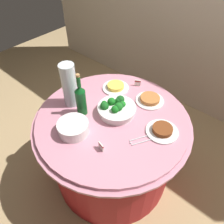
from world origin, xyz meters
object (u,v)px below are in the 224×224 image
(label_placard_mid, at_px, (101,146))
(food_plate_stir_fry, at_px, (162,130))
(food_plate_peanuts, at_px, (150,100))
(broccoli_bowl, at_px, (116,108))
(label_placard_front, at_px, (138,83))
(plate_stack, at_px, (73,128))
(decorative_fruit_vase, at_px, (70,88))
(food_plate_fried_egg, at_px, (116,87))
(wine_bottle, at_px, (81,99))
(serving_tongs, at_px, (141,140))

(label_placard_mid, bearing_deg, food_plate_stir_fry, 60.39)
(food_plate_peanuts, bearing_deg, broccoli_bowl, -112.85)
(label_placard_mid, bearing_deg, label_placard_front, 107.73)
(plate_stack, bearing_deg, food_plate_stir_fry, 40.60)
(food_plate_peanuts, bearing_deg, decorative_fruit_vase, -137.05)
(food_plate_stir_fry, xyz_separation_m, label_placard_front, (-0.43, 0.31, 0.01))
(broccoli_bowl, distance_m, food_plate_fried_egg, 0.29)
(plate_stack, relative_size, label_placard_mid, 3.82)
(broccoli_bowl, distance_m, wine_bottle, 0.26)
(food_plate_peanuts, relative_size, label_placard_front, 4.00)
(decorative_fruit_vase, distance_m, food_plate_fried_egg, 0.41)
(wine_bottle, xyz_separation_m, food_plate_peanuts, (0.30, 0.43, -0.11))
(food_plate_fried_egg, bearing_deg, decorative_fruit_vase, -110.59)
(food_plate_fried_egg, distance_m, label_placard_front, 0.19)
(broccoli_bowl, distance_m, label_placard_mid, 0.34)
(plate_stack, distance_m, label_placard_front, 0.70)
(food_plate_fried_egg, bearing_deg, serving_tongs, -33.09)
(broccoli_bowl, height_order, food_plate_peanuts, broccoli_bowl)
(broccoli_bowl, xyz_separation_m, food_plate_stir_fry, (0.35, 0.06, -0.03))
(decorative_fruit_vase, bearing_deg, broccoli_bowl, 23.19)
(serving_tongs, height_order, food_plate_stir_fry, food_plate_stir_fry)
(serving_tongs, distance_m, food_plate_fried_egg, 0.57)
(serving_tongs, relative_size, label_placard_front, 2.92)
(broccoli_bowl, bearing_deg, label_placard_front, 101.81)
(food_plate_peanuts, xyz_separation_m, food_plate_stir_fry, (0.24, -0.21, -0.00))
(serving_tongs, bearing_deg, broccoli_bowl, 162.09)
(broccoli_bowl, xyz_separation_m, food_plate_peanuts, (0.11, 0.27, -0.03))
(food_plate_fried_egg, bearing_deg, label_placard_mid, -58.01)
(wine_bottle, bearing_deg, food_plate_fried_egg, 90.42)
(food_plate_fried_egg, bearing_deg, food_plate_stir_fry, -16.29)
(food_plate_stir_fry, bearing_deg, food_plate_fried_egg, 163.71)
(plate_stack, height_order, label_placard_mid, plate_stack)
(wine_bottle, height_order, label_placard_front, wine_bottle)
(broccoli_bowl, bearing_deg, food_plate_fried_egg, 131.13)
(wine_bottle, distance_m, food_plate_peanuts, 0.54)
(broccoli_bowl, relative_size, serving_tongs, 1.74)
(label_placard_front, bearing_deg, broccoli_bowl, -78.19)
(food_plate_stir_fry, xyz_separation_m, food_plate_fried_egg, (-0.55, 0.16, -0.00))
(serving_tongs, xyz_separation_m, label_placard_mid, (-0.15, -0.22, 0.03))
(serving_tongs, relative_size, food_plate_fried_egg, 0.73)
(decorative_fruit_vase, bearing_deg, plate_stack, -39.44)
(food_plate_peanuts, bearing_deg, serving_tongs, -64.36)
(plate_stack, distance_m, decorative_fruit_vase, 0.31)
(food_plate_peanuts, xyz_separation_m, label_placard_front, (-0.19, 0.10, 0.01))
(plate_stack, xyz_separation_m, decorative_fruit_vase, (-0.23, 0.19, 0.11))
(decorative_fruit_vase, distance_m, food_plate_peanuts, 0.62)
(broccoli_bowl, relative_size, plate_stack, 1.33)
(broccoli_bowl, distance_m, plate_stack, 0.34)
(plate_stack, relative_size, label_placard_front, 3.82)
(wine_bottle, bearing_deg, food_plate_peanuts, 54.98)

